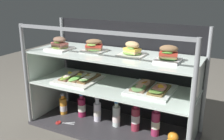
% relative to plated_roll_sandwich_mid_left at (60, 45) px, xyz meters
% --- Properties ---
extents(ground_plane, '(6.00, 6.00, 0.02)m').
position_rel_plated_roll_sandwich_mid_left_xyz_m(ground_plane, '(0.46, 0.06, -0.72)').
color(ground_plane, '#5B564E').
rests_on(ground_plane, ground).
extents(case_base_deck, '(1.41, 0.54, 0.03)m').
position_rel_plated_roll_sandwich_mid_left_xyz_m(case_base_deck, '(0.46, 0.06, -0.69)').
color(case_base_deck, '#353337').
rests_on(case_base_deck, ground).
extents(case_frame, '(1.41, 0.54, 0.89)m').
position_rel_plated_roll_sandwich_mid_left_xyz_m(case_frame, '(0.46, 0.23, -0.23)').
color(case_frame, gray).
rests_on(case_frame, ground).
extents(riser_lower_tier, '(1.35, 0.48, 0.36)m').
position_rel_plated_roll_sandwich_mid_left_xyz_m(riser_lower_tier, '(0.46, 0.06, -0.50)').
color(riser_lower_tier, silver).
rests_on(riser_lower_tier, case_base_deck).
extents(shelf_lower_glass, '(1.36, 0.50, 0.01)m').
position_rel_plated_roll_sandwich_mid_left_xyz_m(shelf_lower_glass, '(0.46, 0.06, -0.32)').
color(shelf_lower_glass, silver).
rests_on(shelf_lower_glass, riser_lower_tier).
extents(riser_upper_tier, '(1.35, 0.48, 0.25)m').
position_rel_plated_roll_sandwich_mid_left_xyz_m(riser_upper_tier, '(0.46, 0.06, -0.18)').
color(riser_upper_tier, silver).
rests_on(riser_upper_tier, shelf_lower_glass).
extents(shelf_upper_glass, '(1.36, 0.50, 0.01)m').
position_rel_plated_roll_sandwich_mid_left_xyz_m(shelf_upper_glass, '(0.46, 0.06, -0.05)').
color(shelf_upper_glass, silver).
rests_on(shelf_upper_glass, riser_upper_tier).
extents(plated_roll_sandwich_mid_left, '(0.19, 0.19, 0.11)m').
position_rel_plated_roll_sandwich_mid_left_xyz_m(plated_roll_sandwich_mid_left, '(0.00, 0.00, 0.00)').
color(plated_roll_sandwich_mid_left, white).
rests_on(plated_roll_sandwich_mid_left, shelf_upper_glass).
extents(plated_roll_sandwich_near_right_corner, '(0.18, 0.18, 0.10)m').
position_rel_plated_roll_sandwich_mid_left_xyz_m(plated_roll_sandwich_near_right_corner, '(0.30, 0.06, -0.00)').
color(plated_roll_sandwich_near_right_corner, white).
rests_on(plated_roll_sandwich_near_right_corner, shelf_upper_glass).
extents(plated_roll_sandwich_far_right, '(0.20, 0.20, 0.11)m').
position_rel_plated_roll_sandwich_mid_left_xyz_m(plated_roll_sandwich_far_right, '(0.63, 0.09, -0.00)').
color(plated_roll_sandwich_far_right, white).
rests_on(plated_roll_sandwich_far_right, shelf_upper_glass).
extents(plated_roll_sandwich_right_of_center, '(0.17, 0.17, 0.12)m').
position_rel_plated_roll_sandwich_mid_left_xyz_m(plated_roll_sandwich_right_of_center, '(0.92, 0.04, 0.01)').
color(plated_roll_sandwich_right_of_center, white).
rests_on(plated_roll_sandwich_right_of_center, shelf_upper_glass).
extents(open_sandwich_tray_right_of_center, '(0.34, 0.36, 0.06)m').
position_rel_plated_roll_sandwich_mid_left_xyz_m(open_sandwich_tray_right_of_center, '(0.15, 0.05, -0.29)').
color(open_sandwich_tray_right_of_center, white).
rests_on(open_sandwich_tray_right_of_center, shelf_lower_glass).
extents(open_sandwich_tray_left_of_center, '(0.34, 0.36, 0.06)m').
position_rel_plated_roll_sandwich_mid_left_xyz_m(open_sandwich_tray_left_of_center, '(0.78, 0.10, -0.29)').
color(open_sandwich_tray_left_of_center, white).
rests_on(open_sandwich_tray_left_of_center, shelf_lower_glass).
extents(juice_bottle_tucked_behind, '(0.07, 0.07, 0.20)m').
position_rel_plated_roll_sandwich_mid_left_xyz_m(juice_bottle_tucked_behind, '(-0.05, 0.07, -0.60)').
color(juice_bottle_tucked_behind, orange).
rests_on(juice_bottle_tucked_behind, case_base_deck).
extents(juice_bottle_front_second, '(0.07, 0.07, 0.22)m').
position_rel_plated_roll_sandwich_mid_left_xyz_m(juice_bottle_front_second, '(0.13, 0.10, -0.59)').
color(juice_bottle_front_second, '#A11E46').
rests_on(juice_bottle_front_second, case_base_deck).
extents(juice_bottle_front_left_end, '(0.07, 0.07, 0.22)m').
position_rel_plated_roll_sandwich_mid_left_xyz_m(juice_bottle_front_left_end, '(0.30, 0.09, -0.59)').
color(juice_bottle_front_left_end, white).
rests_on(juice_bottle_front_left_end, case_base_deck).
extents(juice_bottle_front_right_end, '(0.07, 0.07, 0.23)m').
position_rel_plated_roll_sandwich_mid_left_xyz_m(juice_bottle_front_right_end, '(0.49, 0.09, -0.59)').
color(juice_bottle_front_right_end, silver).
rests_on(juice_bottle_front_right_end, case_base_deck).
extents(juice_bottle_back_left, '(0.07, 0.07, 0.26)m').
position_rel_plated_roll_sandwich_mid_left_xyz_m(juice_bottle_back_left, '(0.67, 0.10, -0.57)').
color(juice_bottle_back_left, '#952A3D').
rests_on(juice_bottle_back_left, case_base_deck).
extents(juice_bottle_back_center, '(0.07, 0.07, 0.25)m').
position_rel_plated_roll_sandwich_mid_left_xyz_m(juice_bottle_back_center, '(0.84, 0.10, -0.57)').
color(juice_bottle_back_center, '#97264B').
rests_on(juice_bottle_back_center, case_base_deck).
extents(orange_fruit_near_left_post, '(0.08, 0.08, 0.08)m').
position_rel_plated_roll_sandwich_mid_left_xyz_m(orange_fruit_near_left_post, '(0.99, 0.06, -0.64)').
color(orange_fruit_near_left_post, orange).
rests_on(orange_fruit_near_left_post, case_base_deck).
extents(kitchen_scissors, '(0.17, 0.12, 0.01)m').
position_rel_plated_roll_sandwich_mid_left_xyz_m(kitchen_scissors, '(0.04, -0.10, -0.68)').
color(kitchen_scissors, silver).
rests_on(kitchen_scissors, case_base_deck).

